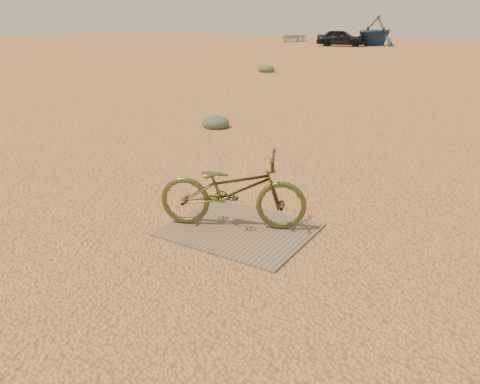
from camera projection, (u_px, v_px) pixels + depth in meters
The scene contains 8 objects.
ground at pixel (182, 235), 5.31m from camera, with size 120.00×120.00×0.00m, color #DB9D53.
plywood_board at pixel (240, 229), 5.41m from camera, with size 1.60×1.32×0.02m, color #7D6952.
bicycle at pixel (233, 190), 5.34m from camera, with size 0.59×1.70×0.89m, color #4C5424.
car at pixel (341, 38), 40.47m from camera, with size 1.64×4.08×1.39m, color black.
boat_near_left at pixel (293, 37), 48.68m from camera, with size 3.44×4.82×1.00m, color silver.
boat_far_left at pixel (375, 30), 41.29m from camera, with size 4.19×4.86×2.56m, color navy.
kale_a at pixel (216, 127), 10.53m from camera, with size 0.61×0.61×0.34m, color #4A6646.
kale_c at pixel (267, 72), 21.30m from camera, with size 0.76×0.76×0.42m, color #4A6646.
Camera 1 is at (3.09, -3.74, 2.31)m, focal length 35.00 mm.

